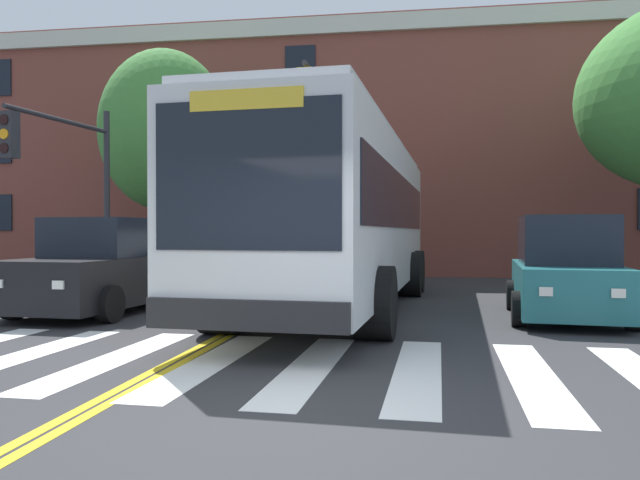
# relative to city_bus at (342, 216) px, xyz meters

# --- Properties ---
(ground_plane) EXTENTS (120.00, 120.00, 0.00)m
(ground_plane) POSITION_rel_city_bus_xyz_m (0.44, -7.79, -1.90)
(ground_plane) COLOR #303033
(crosswalk) EXTENTS (16.78, 4.36, 0.01)m
(crosswalk) POSITION_rel_city_bus_xyz_m (0.94, -5.69, -1.90)
(crosswalk) COLOR white
(crosswalk) RESTS_ON ground
(lane_line_yellow_inner) EXTENTS (0.12, 36.00, 0.01)m
(lane_line_yellow_inner) POSITION_rel_city_bus_xyz_m (-1.42, 8.31, -1.90)
(lane_line_yellow_inner) COLOR gold
(lane_line_yellow_inner) RESTS_ON ground
(lane_line_yellow_outer) EXTENTS (0.12, 36.00, 0.01)m
(lane_line_yellow_outer) POSITION_rel_city_bus_xyz_m (-1.26, 8.31, -1.90)
(lane_line_yellow_outer) COLOR gold
(lane_line_yellow_outer) RESTS_ON ground
(city_bus) EXTENTS (3.52, 11.96, 3.50)m
(city_bus) POSITION_rel_city_bus_xyz_m (0.00, 0.00, 0.00)
(city_bus) COLOR white
(city_bus) RESTS_ON ground
(car_black_near_lane) EXTENTS (2.37, 4.58, 1.85)m
(car_black_near_lane) POSITION_rel_city_bus_xyz_m (-4.58, -1.30, -1.06)
(car_black_near_lane) COLOR black
(car_black_near_lane) RESTS_ON ground
(car_teal_far_lane) EXTENTS (2.26, 3.97, 1.87)m
(car_teal_far_lane) POSITION_rel_city_bus_xyz_m (4.21, -1.02, -1.05)
(car_teal_far_lane) COLOR #236B70
(car_teal_far_lane) RESTS_ON ground
(traffic_light_far_corner) EXTENTS (0.68, 3.71, 4.80)m
(traffic_light_far_corner) POSITION_rel_city_bus_xyz_m (-6.86, 1.17, 1.27)
(traffic_light_far_corner) COLOR #28282D
(traffic_light_far_corner) RESTS_ON ground
(traffic_light_overhead) EXTENTS (0.35, 3.97, 5.67)m
(traffic_light_overhead) POSITION_rel_city_bus_xyz_m (-0.78, 2.53, 1.91)
(traffic_light_overhead) COLOR #28282D
(traffic_light_overhead) RESTS_ON ground
(street_tree_curbside_small) EXTENTS (5.86, 5.99, 7.37)m
(street_tree_curbside_small) POSITION_rel_city_bus_xyz_m (-6.42, 6.06, 2.88)
(street_tree_curbside_small) COLOR brown
(street_tree_curbside_small) RESTS_ON ground
(building_facade) EXTENTS (29.77, 6.57, 9.31)m
(building_facade) POSITION_rel_city_bus_xyz_m (-2.59, 12.35, 2.76)
(building_facade) COLOR brown
(building_facade) RESTS_ON ground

